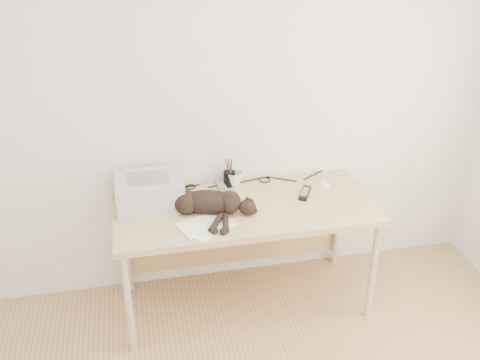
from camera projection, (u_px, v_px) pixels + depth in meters
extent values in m
plane|color=silver|center=(233.00, 100.00, 3.34)|extent=(3.50, 0.00, 3.50)
cube|color=tan|center=(246.00, 209.00, 3.29)|extent=(1.60, 0.70, 0.04)
cylinder|color=silver|center=(129.00, 304.00, 3.05)|extent=(0.04, 0.04, 0.70)
cylinder|color=silver|center=(373.00, 271.00, 3.33)|extent=(0.04, 0.04, 0.70)
cylinder|color=silver|center=(126.00, 246.00, 3.58)|extent=(0.04, 0.04, 0.70)
cylinder|color=silver|center=(338.00, 222.00, 3.85)|extent=(0.04, 0.04, 0.70)
cube|color=tan|center=(235.00, 225.00, 3.72)|extent=(1.48, 0.02, 0.60)
cube|color=#A3A3A8|center=(149.00, 192.00, 3.26)|extent=(0.41, 0.35, 0.18)
cube|color=black|center=(149.00, 190.00, 3.25)|extent=(0.34, 0.03, 0.11)
cube|color=slate|center=(148.00, 178.00, 3.21)|extent=(0.24, 0.17, 0.01)
cube|color=white|center=(209.00, 226.00, 3.07)|extent=(0.34, 0.32, 0.00)
cube|color=white|center=(204.00, 224.00, 3.08)|extent=(0.33, 0.29, 0.00)
ellipsoid|color=black|center=(210.00, 202.00, 3.18)|extent=(0.38, 0.24, 0.15)
sphere|color=black|center=(186.00, 202.00, 3.18)|extent=(0.15, 0.15, 0.15)
ellipsoid|color=black|center=(247.00, 207.00, 3.16)|extent=(0.13, 0.12, 0.09)
cone|color=black|center=(247.00, 198.00, 3.18)|extent=(0.05, 0.06, 0.05)
cone|color=black|center=(251.00, 200.00, 3.18)|extent=(0.05, 0.06, 0.05)
cylinder|color=black|center=(217.00, 222.00, 3.08)|extent=(0.09, 0.20, 0.04)
cylinder|color=black|center=(226.00, 222.00, 3.08)|extent=(0.09, 0.20, 0.04)
cylinder|color=black|center=(165.00, 205.00, 3.26)|extent=(0.22, 0.09, 0.03)
imported|color=silver|center=(234.00, 179.00, 3.50)|extent=(0.15, 0.15, 0.10)
cylinder|color=black|center=(229.00, 178.00, 3.50)|extent=(0.07, 0.07, 0.10)
cylinder|color=#990C0C|center=(228.00, 169.00, 3.46)|extent=(0.01, 0.01, 0.14)
cylinder|color=navy|center=(231.00, 168.00, 3.48)|extent=(0.01, 0.01, 0.14)
cylinder|color=black|center=(230.00, 170.00, 3.46)|extent=(0.01, 0.01, 0.14)
cube|color=slate|center=(222.00, 188.00, 3.47)|extent=(0.06, 0.19, 0.02)
cube|color=black|center=(305.00, 193.00, 3.41)|extent=(0.13, 0.19, 0.02)
ellipsoid|color=white|center=(325.00, 183.00, 3.52)|extent=(0.08, 0.11, 0.03)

